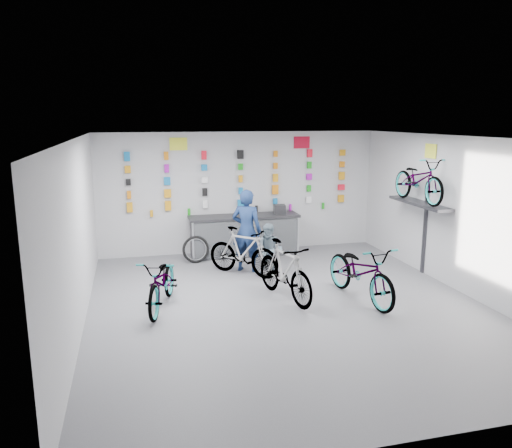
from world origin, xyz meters
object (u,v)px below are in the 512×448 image
object	(u,v)px
bike_right	(361,272)
counter	(244,236)
clerk	(247,231)
customer	(270,250)
bike_center	(285,271)
bike_service	(243,252)
bike_left	(162,282)

from	to	relation	value
bike_right	counter	bearing A→B (deg)	103.22
clerk	customer	bearing A→B (deg)	156.09
counter	bike_center	xyz separation A→B (m)	(0.05, -3.19, 0.07)
bike_center	clerk	bearing A→B (deg)	84.02
bike_center	bike_right	bearing A→B (deg)	-29.21
counter	bike_service	distance (m)	1.61
bike_center	bike_service	bearing A→B (deg)	90.32
bike_service	customer	world-z (taller)	customer
bike_left	clerk	world-z (taller)	clerk
customer	bike_center	bearing A→B (deg)	-68.38
bike_left	bike_service	bearing A→B (deg)	55.96
counter	bike_right	distance (m)	3.82
customer	bike_service	bearing A→B (deg)	-178.52
bike_left	bike_right	bearing A→B (deg)	8.53
bike_left	bike_center	size ratio (longest dim) A/B	1.00
counter	bike_left	xyz separation A→B (m)	(-2.19, -3.08, -0.01)
bike_left	bike_service	distance (m)	2.36
clerk	bike_right	bearing A→B (deg)	156.12
bike_center	clerk	world-z (taller)	clerk
bike_center	bike_service	xyz separation A→B (m)	(-0.42, 1.62, -0.03)
counter	bike_left	bearing A→B (deg)	-125.38
clerk	customer	distance (m)	0.73
bike_right	clerk	bearing A→B (deg)	117.34
clerk	counter	bearing A→B (deg)	-70.06
clerk	bike_left	bearing A→B (deg)	73.07
bike_left	clerk	size ratio (longest dim) A/B	1.00
bike_left	clerk	distance (m)	2.70
bike_center	bike_right	world-z (taller)	bike_center
counter	bike_service	xyz separation A→B (m)	(-0.38, -1.56, 0.03)
bike_left	customer	distance (m)	2.66
counter	customer	size ratio (longest dim) A/B	2.35
counter	bike_left	world-z (taller)	counter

